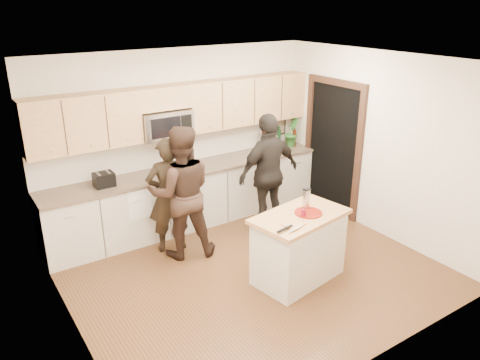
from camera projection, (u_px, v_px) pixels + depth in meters
floor at (252, 270)px, 6.18m from camera, size 4.50×4.50×0.00m
room_shell at (253, 145)px, 5.56m from camera, size 4.52×4.02×2.71m
back_cabinetry at (190, 196)px, 7.33m from camera, size 4.50×0.66×0.94m
upper_cabinetry at (184, 108)px, 6.96m from camera, size 4.50×0.33×0.75m
microwave at (165, 124)px, 6.82m from camera, size 0.76×0.41×0.40m
doorway at (333, 143)px, 7.62m from camera, size 0.06×1.25×2.20m
framed_picture at (279, 125)px, 8.27m from camera, size 0.30×0.03×0.38m
dish_towel at (136, 193)px, 6.57m from camera, size 0.34×0.60×0.48m
island at (299, 247)px, 5.86m from camera, size 1.30×0.89×0.90m
red_plate at (308, 213)px, 5.73m from camera, size 0.34×0.34×0.02m
box_grater at (306, 198)px, 5.79m from camera, size 0.08×0.06×0.26m
drink_glass at (303, 213)px, 5.62m from camera, size 0.06×0.06×0.10m
cutting_board at (293, 224)px, 5.43m from camera, size 0.25×0.23×0.02m
tongs at (285, 229)px, 5.29m from camera, size 0.25×0.07×0.02m
knife at (295, 229)px, 5.29m from camera, size 0.20×0.06×0.01m
toaster at (104, 180)px, 6.42m from camera, size 0.27×0.22×0.20m
bottle_cluster at (277, 139)px, 8.01m from camera, size 0.63×0.27×0.41m
orchid at (291, 132)px, 8.14m from camera, size 0.35×0.35×0.50m
woman_left at (168, 195)px, 6.44m from camera, size 0.66×0.49×1.65m
woman_center at (181, 193)px, 6.28m from camera, size 1.08×0.96×1.85m
woman_right at (269, 173)px, 7.02m from camera, size 1.09×0.49×1.82m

